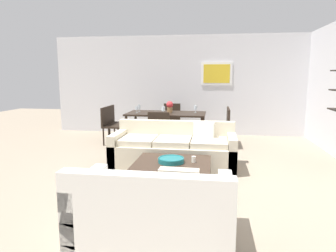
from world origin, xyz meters
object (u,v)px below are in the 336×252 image
(decorative_bowl, at_px, (171,160))
(dining_chair_foot, at_px, (160,129))
(dining_chair_right_far, at_px, (223,123))
(sofa_beige, at_px, (174,150))
(dining_table, at_px, (166,116))
(dining_chair_right_near, at_px, (223,126))
(loveseat_white, at_px, (154,211))
(candle_jar, at_px, (194,159))
(dining_chair_left_near, at_px, (110,123))
(centerpiece_vase, at_px, (170,106))
(dining_chair_left_far, at_px, (115,121))
(wine_glass_right_far, at_px, (196,108))
(wine_glass_left_near, at_px, (137,108))
(dining_chair_head, at_px, (171,118))
(coffee_table, at_px, (172,176))
(wine_glass_foot, at_px, (163,109))
(wine_glass_head, at_px, (169,106))
(wine_glass_left_far, at_px, (139,107))

(decorative_bowl, height_order, dining_chair_foot, dining_chair_foot)
(dining_chair_right_far, bearing_deg, sofa_beige, -114.39)
(dining_table, xyz_separation_m, dining_chair_right_near, (1.32, -0.22, -0.18))
(loveseat_white, xyz_separation_m, candle_jar, (0.29, 1.47, 0.13))
(dining_chair_left_near, relative_size, centerpiece_vase, 3.26)
(sofa_beige, xyz_separation_m, dining_chair_foot, (-0.42, 0.88, 0.21))
(dining_chair_left_far, height_order, wine_glass_right_far, wine_glass_right_far)
(decorative_bowl, relative_size, dining_chair_foot, 0.42)
(dining_chair_right_near, relative_size, wine_glass_left_near, 5.82)
(sofa_beige, bearing_deg, dining_chair_head, 99.04)
(dining_chair_head, distance_m, wine_glass_right_far, 1.09)
(decorative_bowl, bearing_deg, coffee_table, -71.90)
(coffee_table, relative_size, wine_glass_left_near, 7.21)
(dining_chair_left_near, distance_m, centerpiece_vase, 1.47)
(coffee_table, distance_m, wine_glass_foot, 2.63)
(decorative_bowl, xyz_separation_m, dining_chair_right_far, (0.80, 3.07, 0.09))
(dining_chair_left_far, bearing_deg, coffee_table, -59.19)
(dining_chair_foot, bearing_deg, wine_glass_head, 90.00)
(coffee_table, bearing_deg, sofa_beige, 95.80)
(dining_chair_left_near, distance_m, wine_glass_head, 1.51)
(sofa_beige, distance_m, dining_chair_left_near, 2.34)
(dining_chair_left_near, distance_m, wine_glass_left_near, 0.74)
(dining_chair_right_far, relative_size, dining_chair_foot, 1.00)
(dining_table, xyz_separation_m, wine_glass_left_near, (-0.68, -0.12, 0.17))
(dining_table, distance_m, centerpiece_vase, 0.23)
(sofa_beige, relative_size, dining_table, 1.18)
(sofa_beige, bearing_deg, dining_table, 103.43)
(dining_chair_left_near, height_order, wine_glass_right_far, wine_glass_right_far)
(loveseat_white, distance_m, dining_chair_right_near, 4.13)
(wine_glass_right_far, relative_size, centerpiece_vase, 0.65)
(coffee_table, relative_size, dining_chair_left_far, 1.24)
(dining_chair_right_far, distance_m, dining_chair_head, 1.48)
(decorative_bowl, distance_m, wine_glass_foot, 2.53)
(dining_table, height_order, wine_glass_right_far, wine_glass_right_far)
(loveseat_white, distance_m, dining_chair_foot, 3.43)
(wine_glass_head, bearing_deg, loveseat_white, -83.33)
(dining_chair_left_near, bearing_deg, dining_chair_foot, -26.88)
(dining_table, bearing_deg, dining_chair_left_far, 170.75)
(dining_chair_foot, distance_m, dining_chair_left_far, 1.72)
(wine_glass_head, bearing_deg, wine_glass_foot, -90.00)
(wine_glass_left_near, bearing_deg, coffee_table, -66.39)
(coffee_table, height_order, wine_glass_right_far, wine_glass_right_far)
(candle_jar, xyz_separation_m, dining_chair_left_far, (-2.16, 3.01, 0.08))
(dining_table, height_order, wine_glass_left_near, wine_glass_left_near)
(wine_glass_right_far, bearing_deg, decorative_bowl, -93.04)
(loveseat_white, bearing_deg, wine_glass_head, 96.67)
(decorative_bowl, xyz_separation_m, wine_glass_left_far, (-1.20, 2.97, 0.44))
(coffee_table, height_order, dining_table, dining_table)
(candle_jar, bearing_deg, wine_glass_left_far, 117.51)
(dining_chair_head, distance_m, dining_chair_left_far, 1.48)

